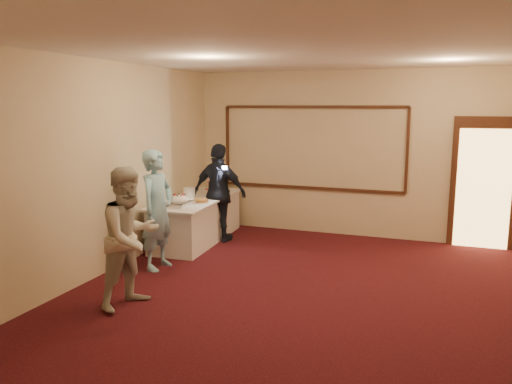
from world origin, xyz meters
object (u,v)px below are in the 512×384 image
at_px(buffet_table, 197,219).
at_px(man, 158,210).
at_px(plate_stack_b, 215,190).
at_px(plate_stack_a, 189,193).
at_px(guest, 220,193).
at_px(cupcake_stand, 212,182).
at_px(woman, 131,237).
at_px(tart, 200,201).
at_px(pavlova_tray, 179,201).

xyz_separation_m(buffet_table, man, (0.16, -1.56, 0.49)).
bearing_deg(plate_stack_b, buffet_table, -108.97).
relative_size(plate_stack_a, guest, 0.12).
xyz_separation_m(buffet_table, plate_stack_a, (-0.13, -0.02, 0.47)).
bearing_deg(buffet_table, cupcake_stand, 97.32).
xyz_separation_m(cupcake_stand, woman, (0.71, -3.79, -0.08)).
relative_size(plate_stack_b, woman, 0.10).
height_order(cupcake_stand, woman, woman).
relative_size(tart, man, 0.16).
height_order(man, guest, man).
distance_m(plate_stack_b, woman, 3.36).
xyz_separation_m(plate_stack_b, guest, (0.23, -0.32, 0.02)).
relative_size(pavlova_tray, woman, 0.32).
height_order(buffet_table, pavlova_tray, pavlova_tray).
bearing_deg(woman, pavlova_tray, 28.91).
height_order(pavlova_tray, man, man).
xyz_separation_m(buffet_table, pavlova_tray, (0.07, -0.75, 0.46)).
bearing_deg(cupcake_stand, plate_stack_a, -90.77).
xyz_separation_m(cupcake_stand, plate_stack_a, (-0.01, -0.93, -0.06)).
height_order(plate_stack_a, plate_stack_b, plate_stack_a).
bearing_deg(guest, woman, 99.33).
relative_size(cupcake_stand, woman, 0.24).
xyz_separation_m(pavlova_tray, guest, (0.32, 0.88, 0.01)).
distance_m(pavlova_tray, guest, 0.93).
bearing_deg(buffet_table, pavlova_tray, -84.64).
bearing_deg(pavlova_tray, guest, 70.15).
distance_m(cupcake_stand, tart, 1.33).
bearing_deg(woman, buffet_table, 26.78).
relative_size(cupcake_stand, man, 0.23).
relative_size(pavlova_tray, plate_stack_b, 3.05).
bearing_deg(woman, guest, 19.06).
bearing_deg(buffet_table, guest, 18.45).
bearing_deg(pavlova_tray, plate_stack_a, 105.26).
bearing_deg(pavlova_tray, woman, -76.29).
height_order(pavlova_tray, tart, pavlova_tray).
bearing_deg(plate_stack_a, man, -79.38).
distance_m(tart, woman, 2.55).
bearing_deg(plate_stack_a, plate_stack_b, 58.58).
bearing_deg(man, woman, -157.91).
relative_size(buffet_table, guest, 1.40).
distance_m(tart, man, 1.21).
relative_size(man, woman, 1.05).
bearing_deg(plate_stack_a, tart, -41.52).
bearing_deg(guest, tart, 80.07).
xyz_separation_m(tart, guest, (0.13, 0.48, 0.06)).
xyz_separation_m(cupcake_stand, tart, (0.37, -1.27, -0.12)).
bearing_deg(guest, cupcake_stand, -51.77).
bearing_deg(buffet_table, plate_stack_b, 71.03).
relative_size(plate_stack_a, plate_stack_b, 1.21).
xyz_separation_m(tart, woman, (0.34, -2.52, 0.04)).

